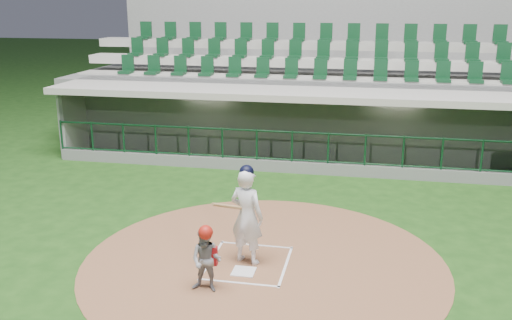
% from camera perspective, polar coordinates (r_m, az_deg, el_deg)
% --- Properties ---
extents(ground, '(120.00, 120.00, 0.00)m').
position_cam_1_polar(ground, '(11.72, -0.49, -9.67)').
color(ground, '#1A4112').
rests_on(ground, ground).
extents(dirt_circle, '(7.20, 7.20, 0.01)m').
position_cam_1_polar(dirt_circle, '(11.49, 0.79, -10.19)').
color(dirt_circle, brown).
rests_on(dirt_circle, ground).
extents(home_plate, '(0.43, 0.43, 0.02)m').
position_cam_1_polar(home_plate, '(11.09, -1.24, -11.09)').
color(home_plate, white).
rests_on(home_plate, dirt_circle).
extents(batter_box_chalk, '(1.55, 1.80, 0.01)m').
position_cam_1_polar(batter_box_chalk, '(11.45, -0.80, -10.22)').
color(batter_box_chalk, white).
rests_on(batter_box_chalk, ground).
extents(dugout_structure, '(16.40, 3.70, 3.00)m').
position_cam_1_polar(dugout_structure, '(18.74, 4.44, 3.19)').
color(dugout_structure, gray).
rests_on(dugout_structure, ground).
extents(seating_deck, '(17.00, 6.72, 5.15)m').
position_cam_1_polar(seating_deck, '(21.67, 5.46, 6.13)').
color(seating_deck, slate).
rests_on(seating_deck, ground).
extents(batter, '(0.95, 0.98, 2.00)m').
position_cam_1_polar(batter, '(11.09, -0.94, -5.51)').
color(batter, white).
rests_on(batter, dirt_circle).
extents(catcher, '(0.59, 0.47, 1.25)m').
position_cam_1_polar(catcher, '(10.23, -4.99, -9.81)').
color(catcher, gray).
rests_on(catcher, dirt_circle).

